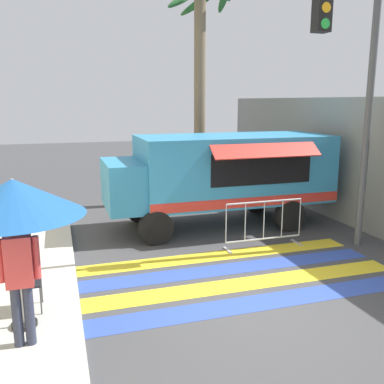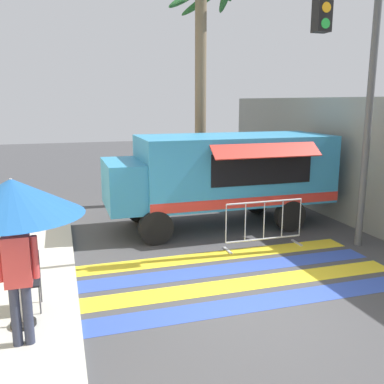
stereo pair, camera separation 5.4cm
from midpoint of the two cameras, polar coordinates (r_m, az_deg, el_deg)
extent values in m
plane|color=#424244|center=(7.50, 8.52, -14.30)|extent=(60.00, 60.00, 0.00)
cube|color=gray|center=(11.82, 22.00, 3.36)|extent=(0.20, 16.00, 3.41)
cube|color=#334FB2|center=(7.47, 8.63, -14.36)|extent=(6.40, 0.56, 0.01)
cube|color=yellow|center=(8.09, 6.22, -12.14)|extent=(6.40, 0.56, 0.01)
cube|color=#334FB2|center=(8.74, 4.19, -10.23)|extent=(6.40, 0.56, 0.01)
cube|color=yellow|center=(9.40, 2.46, -8.57)|extent=(6.40, 0.56, 0.01)
cube|color=#338CBF|center=(11.45, 5.40, 3.19)|extent=(5.02, 2.15, 1.74)
cube|color=#338CBF|center=(10.78, -7.01, 1.08)|extent=(1.77, 1.98, 1.17)
cube|color=#1E232D|center=(10.61, -11.49, 2.37)|extent=(0.06, 1.72, 0.45)
cube|color=black|center=(10.57, 9.19, 3.07)|extent=(2.66, 0.03, 0.78)
cube|color=red|center=(10.33, 9.79, 5.48)|extent=(2.76, 0.43, 0.31)
cube|color=red|center=(10.61, 7.59, -1.36)|extent=(5.02, 0.01, 0.24)
cylinder|color=black|center=(10.07, -5.01, -4.76)|extent=(0.81, 0.22, 0.81)
cylinder|color=black|center=(11.95, -7.09, -2.11)|extent=(0.81, 0.22, 0.81)
cylinder|color=black|center=(11.34, 12.75, -3.10)|extent=(0.81, 0.22, 0.81)
cylinder|color=black|center=(13.03, 8.39, -0.96)|extent=(0.81, 0.22, 0.81)
cylinder|color=#515456|center=(10.36, 22.28, 9.37)|extent=(0.16, 0.16, 5.97)
cube|color=black|center=(9.69, 16.79, 22.34)|extent=(0.32, 0.28, 0.90)
cylinder|color=#F2A519|center=(9.58, 17.30, 22.44)|extent=(0.20, 0.02, 0.20)
cylinder|color=green|center=(9.53, 17.18, 20.67)|extent=(0.20, 0.02, 0.20)
cylinder|color=black|center=(6.92, -21.64, -16.04)|extent=(0.36, 0.36, 0.06)
cylinder|color=#B2B2B7|center=(6.50, -22.36, -7.78)|extent=(0.04, 0.04, 2.17)
cone|color=#1E59A5|center=(6.28, -22.96, -0.66)|extent=(1.92, 1.92, 0.51)
cylinder|color=#4C4C51|center=(7.12, -23.08, -13.65)|extent=(0.02, 0.02, 0.44)
cylinder|color=#4C4C51|center=(7.08, -19.71, -13.51)|extent=(0.02, 0.02, 0.44)
cylinder|color=#4C4C51|center=(7.49, -22.80, -12.33)|extent=(0.02, 0.02, 0.44)
cylinder|color=#4C4C51|center=(7.45, -19.61, -12.18)|extent=(0.02, 0.02, 0.44)
cube|color=black|center=(7.19, -21.44, -11.22)|extent=(0.43, 0.43, 0.03)
cube|color=black|center=(7.29, -21.48, -9.00)|extent=(0.43, 0.03, 0.41)
cylinder|color=#2D3347|center=(6.29, -22.51, -15.09)|extent=(0.13, 0.13, 0.84)
cylinder|color=#2D3347|center=(6.27, -21.10, -15.03)|extent=(0.13, 0.13, 0.84)
cube|color=#CC3F3F|center=(5.98, -22.38, -8.58)|extent=(0.34, 0.20, 0.68)
cylinder|color=#CC3F3F|center=(6.00, -24.51, -8.38)|extent=(0.09, 0.09, 0.57)
cylinder|color=#CC3F3F|center=(5.95, -20.28, -8.17)|extent=(0.09, 0.09, 0.57)
sphere|color=brown|center=(5.84, -22.75, -4.11)|extent=(0.23, 0.23, 0.23)
cylinder|color=#B7BABF|center=(9.81, 9.51, -1.28)|extent=(1.87, 0.04, 0.04)
cylinder|color=#B7BABF|center=(10.04, 9.33, -6.18)|extent=(1.87, 0.04, 0.04)
cylinder|color=#B7BABF|center=(9.54, 4.40, -4.26)|extent=(0.02, 0.02, 0.88)
cylinder|color=#B7BABF|center=(9.72, 6.96, -4.01)|extent=(0.02, 0.02, 0.88)
cylinder|color=#B7BABF|center=(9.92, 9.42, -3.76)|extent=(0.02, 0.02, 0.88)
cylinder|color=#B7BABF|center=(10.13, 11.78, -3.51)|extent=(0.02, 0.02, 0.88)
cylinder|color=#B7BABF|center=(10.36, 14.03, -3.27)|extent=(0.02, 0.02, 0.88)
cube|color=#B7BABF|center=(9.75, 4.62, -7.75)|extent=(0.06, 0.44, 0.03)
cube|color=#B7BABF|center=(10.52, 13.63, -6.57)|extent=(0.06, 0.44, 0.03)
cylinder|color=#7A664C|center=(14.01, 0.91, 12.10)|extent=(0.36, 0.36, 6.65)
ellipsoid|color=#2D6B33|center=(15.22, 1.38, 24.24)|extent=(1.56, 0.90, 1.11)
camera|label=1|loc=(0.03, -90.16, -0.03)|focal=40.00mm
camera|label=2|loc=(0.03, 89.84, 0.03)|focal=40.00mm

